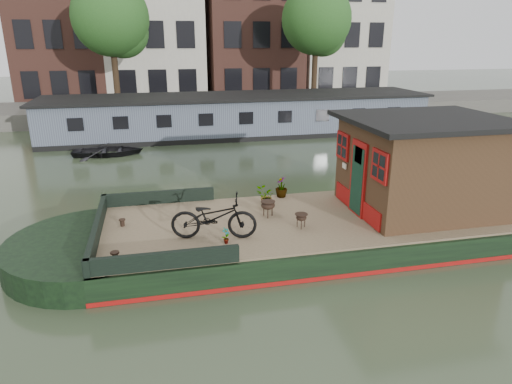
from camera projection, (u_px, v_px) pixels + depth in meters
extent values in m
plane|color=#26311F|center=(339.00, 238.00, 11.87)|extent=(120.00, 120.00, 0.00)
cube|color=black|center=(339.00, 228.00, 11.77)|extent=(12.00, 4.00, 0.60)
cylinder|color=black|center=(96.00, 250.00, 10.52)|extent=(4.00, 4.00, 0.60)
cube|color=maroon|center=(339.00, 236.00, 11.85)|extent=(12.02, 4.02, 0.10)
cube|color=#7D664D|center=(340.00, 216.00, 11.67)|extent=(11.80, 3.80, 0.05)
cube|color=black|center=(97.00, 229.00, 10.37)|extent=(0.12, 4.00, 0.35)
cube|color=black|center=(159.00, 197.00, 12.44)|extent=(3.00, 0.12, 0.35)
cube|color=black|center=(163.00, 260.00, 8.89)|extent=(3.00, 0.12, 0.35)
cube|color=#332113|center=(423.00, 167.00, 11.75)|extent=(3.50, 3.00, 2.30)
cube|color=black|center=(428.00, 120.00, 11.37)|extent=(4.00, 3.50, 0.12)
cube|color=maroon|center=(358.00, 178.00, 11.45)|extent=(0.06, 0.80, 1.90)
cube|color=black|center=(357.00, 180.00, 11.46)|extent=(0.04, 0.64, 1.70)
cube|color=maroon|center=(380.00, 166.00, 10.28)|extent=(0.06, 0.72, 0.72)
cube|color=maroon|center=(343.00, 146.00, 12.23)|extent=(0.06, 0.72, 0.72)
imported|color=black|center=(214.00, 217.00, 10.17)|extent=(2.02, 1.05, 1.01)
imported|color=#A0592D|center=(226.00, 236.00, 9.98)|extent=(0.24, 0.23, 0.38)
imported|color=#9E3D2D|center=(266.00, 197.00, 12.22)|extent=(0.51, 0.45, 0.53)
imported|color=brown|center=(281.00, 187.00, 12.91)|extent=(0.41, 0.41, 0.60)
cylinder|color=black|center=(122.00, 223.00, 10.95)|extent=(0.16, 0.16, 0.18)
cylinder|color=black|center=(115.00, 257.00, 9.21)|extent=(0.18, 0.18, 0.21)
imported|color=black|center=(108.00, 148.00, 20.29)|extent=(3.14, 2.30, 0.63)
cube|color=slate|center=(239.00, 116.00, 24.49)|extent=(20.00, 4.00, 2.00)
cube|color=black|center=(239.00, 96.00, 24.16)|extent=(20.40, 4.40, 0.12)
cube|color=black|center=(239.00, 132.00, 24.77)|extent=(20.00, 4.05, 0.24)
cube|color=#47443F|center=(221.00, 109.00, 30.68)|extent=(60.00, 6.00, 0.90)
cube|color=brown|center=(59.00, 1.00, 32.71)|extent=(6.00, 8.00, 15.00)
cube|color=brown|center=(250.00, 1.00, 35.55)|extent=(7.00, 8.00, 15.50)
cylinder|color=#332316|center=(116.00, 75.00, 27.15)|extent=(0.36, 0.36, 4.00)
sphere|color=#1E4416|center=(110.00, 17.00, 26.13)|extent=(4.40, 4.40, 4.40)
sphere|color=#1E4416|center=(123.00, 32.00, 26.79)|extent=(3.00, 3.00, 3.00)
cylinder|color=#332316|center=(314.00, 72.00, 29.76)|extent=(0.36, 0.36, 4.00)
sphere|color=#1E4416|center=(317.00, 19.00, 28.74)|extent=(4.40, 4.40, 4.40)
sphere|color=#1E4416|center=(323.00, 33.00, 29.40)|extent=(3.00, 3.00, 3.00)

